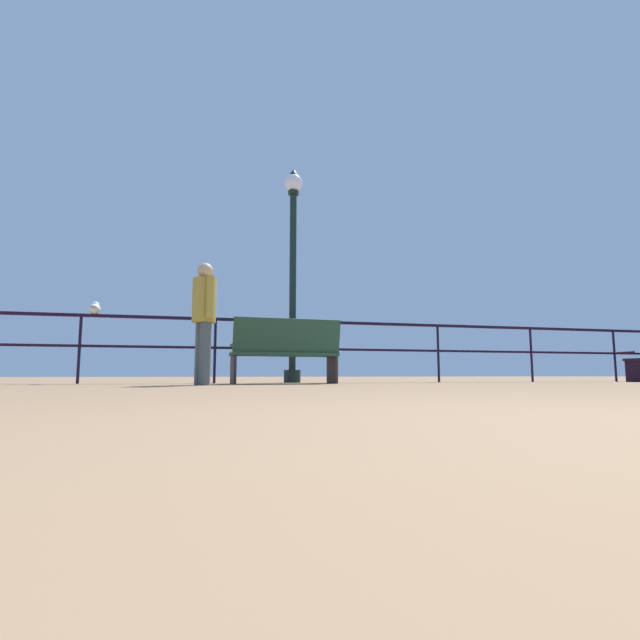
# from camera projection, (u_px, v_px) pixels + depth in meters

# --- Properties ---
(pier_railing) EXTENTS (22.24, 0.05, 1.07)m
(pier_railing) POSITION_uv_depth(u_px,v_px,m) (276.00, 336.00, 7.91)
(pier_railing) COLOR black
(pier_railing) RESTS_ON ground_plane
(bench_near_left) EXTENTS (1.66, 0.75, 0.98)m
(bench_near_left) POSITION_uv_depth(u_px,v_px,m) (286.00, 349.00, 7.13)
(bench_near_left) COLOR #254733
(bench_near_left) RESTS_ON ground_plane
(lamppost_center) EXTENTS (0.32, 0.32, 3.87)m
(lamppost_center) POSITION_uv_depth(u_px,v_px,m) (293.00, 260.00, 8.36)
(lamppost_center) COLOR black
(lamppost_center) RESTS_ON ground_plane
(person_at_railing) EXTENTS (0.31, 0.50, 1.63)m
(person_at_railing) POSITION_uv_depth(u_px,v_px,m) (204.00, 314.00, 6.23)
(person_at_railing) COLOR #455052
(person_at_railing) RESTS_ON ground_plane
(seagull_on_rail) EXTENTS (0.21, 0.45, 0.21)m
(seagull_on_rail) POSITION_uv_depth(u_px,v_px,m) (95.00, 308.00, 7.26)
(seagull_on_rail) COLOR silver
(seagull_on_rail) RESTS_ON pier_railing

